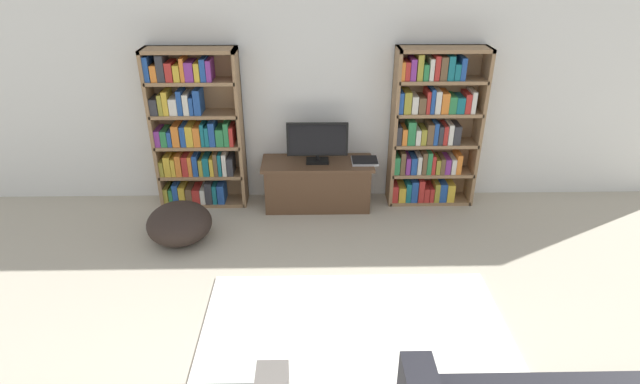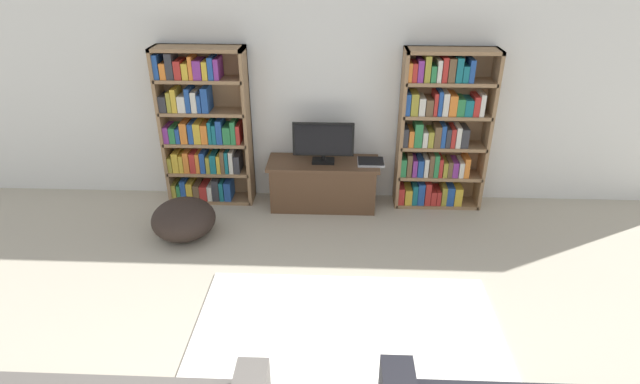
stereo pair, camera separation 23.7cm
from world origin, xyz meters
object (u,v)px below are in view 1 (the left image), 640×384
(beanbag_ottoman, at_px, (179,223))
(bookshelf_right, at_px, (431,130))
(bookshelf_left, at_px, (195,133))
(television, at_px, (317,142))
(tv_stand, at_px, (317,184))
(laptop, at_px, (365,161))

(beanbag_ottoman, bearing_deg, bookshelf_right, 17.62)
(bookshelf_left, xyz_separation_m, bookshelf_right, (2.53, -0.00, 0.01))
(bookshelf_left, height_order, television, bookshelf_left)
(tv_stand, bearing_deg, laptop, -1.31)
(television, bearing_deg, beanbag_ottoman, -152.82)
(tv_stand, distance_m, television, 0.50)
(laptop, height_order, beanbag_ottoman, laptop)
(tv_stand, relative_size, television, 1.86)
(bookshelf_right, height_order, television, bookshelf_right)
(bookshelf_left, height_order, beanbag_ottoman, bookshelf_left)
(television, distance_m, laptop, 0.56)
(bookshelf_left, bearing_deg, bookshelf_right, -0.01)
(television, bearing_deg, tv_stand, 90.00)
(bookshelf_right, bearing_deg, beanbag_ottoman, -162.38)
(bookshelf_right, distance_m, television, 1.24)
(bookshelf_right, distance_m, beanbag_ottoman, 2.80)
(beanbag_ottoman, bearing_deg, television, 27.18)
(bookshelf_left, relative_size, tv_stand, 1.43)
(tv_stand, xyz_separation_m, laptop, (0.51, -0.01, 0.28))
(television, relative_size, beanbag_ottoman, 1.03)
(bookshelf_left, bearing_deg, tv_stand, -4.95)
(bookshelf_left, distance_m, beanbag_ottoman, 1.04)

